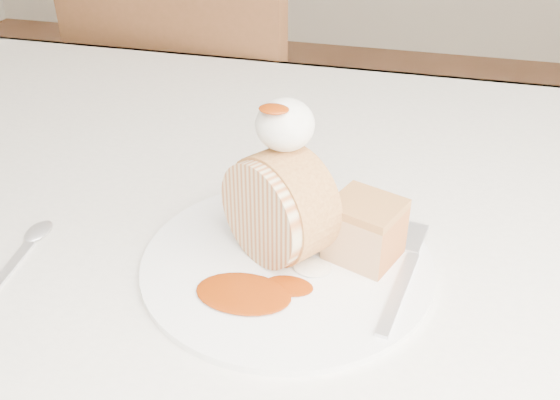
# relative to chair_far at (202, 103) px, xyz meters

# --- Properties ---
(table) EXTENTS (1.40, 0.90, 0.75)m
(table) POSITION_rel_chair_far_xyz_m (0.34, -0.61, 0.09)
(table) COLOR beige
(table) RESTS_ON ground
(chair_far) EXTENTS (0.52, 0.52, 1.01)m
(chair_far) POSITION_rel_chair_far_xyz_m (0.00, 0.00, 0.00)
(chair_far) COLOR brown
(chair_far) RESTS_ON ground
(plate) EXTENTS (0.38, 0.38, 0.01)m
(plate) POSITION_rel_chair_far_xyz_m (0.37, -0.74, 0.18)
(plate) COLOR white
(plate) RESTS_ON table
(roulade_slice) EXTENTS (0.12, 0.11, 0.11)m
(roulade_slice) POSITION_rel_chair_far_xyz_m (0.36, -0.72, 0.24)
(roulade_slice) COLOR beige
(roulade_slice) RESTS_ON plate
(cake_chunk) EXTENTS (0.08, 0.08, 0.05)m
(cake_chunk) POSITION_rel_chair_far_xyz_m (0.45, -0.71, 0.21)
(cake_chunk) COLOR #BA8746
(cake_chunk) RESTS_ON plate
(whipped_cream) EXTENTS (0.06, 0.06, 0.05)m
(whipped_cream) POSITION_rel_chair_far_xyz_m (0.36, -0.70, 0.32)
(whipped_cream) COLOR white
(whipped_cream) RESTS_ON roulade_slice
(caramel_drizzle) EXTENTS (0.03, 0.02, 0.01)m
(caramel_drizzle) POSITION_rel_chair_far_xyz_m (0.36, -0.72, 0.34)
(caramel_drizzle) COLOR #842B05
(caramel_drizzle) RESTS_ON whipped_cream
(caramel_pool) EXTENTS (0.11, 0.09, 0.00)m
(caramel_pool) POSITION_rel_chair_far_xyz_m (0.35, -0.80, 0.19)
(caramel_pool) COLOR #842B05
(caramel_pool) RESTS_ON plate
(fork) EXTENTS (0.05, 0.17, 0.00)m
(fork) POSITION_rel_chair_far_xyz_m (0.49, -0.76, 0.18)
(fork) COLOR silver
(fork) RESTS_ON plate
(spoon) EXTENTS (0.04, 0.15, 0.00)m
(spoon) POSITION_rel_chair_far_xyz_m (0.11, -0.82, 0.18)
(spoon) COLOR silver
(spoon) RESTS_ON table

